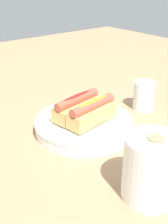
{
  "coord_description": "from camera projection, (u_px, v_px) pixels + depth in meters",
  "views": [
    {
      "loc": [
        0.44,
        0.52,
        0.4
      ],
      "look_at": [
        0.01,
        -0.01,
        0.06
      ],
      "focal_mm": 45.08,
      "sensor_mm": 36.0,
      "label": 1
    }
  ],
  "objects": [
    {
      "name": "hotdog_front",
      "position": [
        77.0,
        106.0,
        0.78
      ],
      "size": [
        0.16,
        0.07,
        0.06
      ],
      "color": "tan",
      "rests_on": "serving_bowl"
    },
    {
      "name": "ground_plane",
      "position": [
        88.0,
        131.0,
        0.79
      ],
      "size": [
        2.4,
        2.4,
        0.0
      ],
      "primitive_type": "plane",
      "color": "#9E7A56"
    },
    {
      "name": "paper_towel_roll",
      "position": [
        152.0,
        168.0,
        0.53
      ],
      "size": [
        0.11,
        0.11,
        0.13
      ],
      "color": "white",
      "rests_on": "ground_plane"
    },
    {
      "name": "water_glass",
      "position": [
        143.0,
        96.0,
        0.9
      ],
      "size": [
        0.07,
        0.07,
        0.09
      ],
      "color": "white",
      "rests_on": "ground_plane"
    },
    {
      "name": "serving_bowl",
      "position": [
        84.0,
        124.0,
        0.78
      ],
      "size": [
        0.27,
        0.27,
        0.04
      ],
      "color": "white",
      "rests_on": "ground_plane"
    },
    {
      "name": "hotdog_back",
      "position": [
        91.0,
        113.0,
        0.74
      ],
      "size": [
        0.16,
        0.07,
        0.06
      ],
      "color": "tan",
      "rests_on": "serving_bowl"
    }
  ]
}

